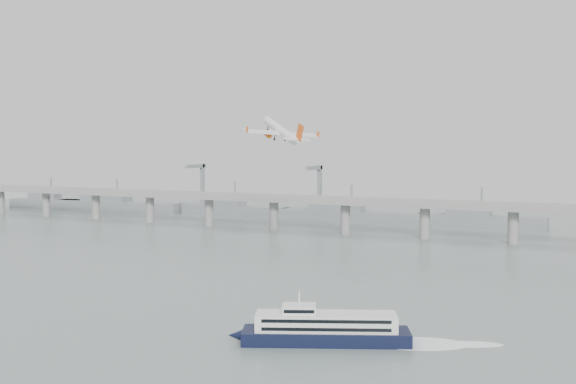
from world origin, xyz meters
The scene contains 5 objects.
ground centered at (0.00, 0.00, 0.00)m, with size 900.00×900.00×0.00m, color slate.
bridge centered at (-1.15, 200.00, 17.65)m, with size 800.00×22.00×23.90m.
distant_fleet centered at (-155.36, 265.08, 6.22)m, with size 453.00×60.90×40.00m.
ferry centered at (48.39, -21.34, 3.91)m, with size 72.07×36.79×14.41m.
airliner centered at (-24.42, 98.49, 61.83)m, with size 35.73×34.67×17.23m.
Camera 1 is at (118.49, -191.37, 54.40)m, focal length 42.00 mm.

